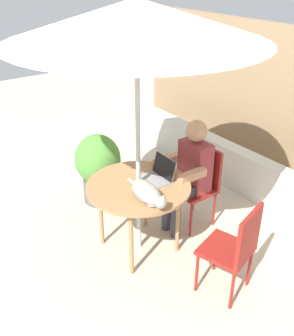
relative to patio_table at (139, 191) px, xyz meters
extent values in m
plane|color=beige|center=(0.00, 0.00, -0.68)|extent=(14.00, 14.00, 0.00)
cube|color=beige|center=(0.00, 1.70, -0.41)|extent=(5.33, 0.20, 0.54)
cylinder|color=#9E754C|center=(0.00, 0.00, 0.05)|extent=(1.00, 1.00, 0.03)
cylinder|color=#9E754C|center=(0.27, 0.27, -0.32)|extent=(0.04, 0.04, 0.71)
cylinder|color=#9E754C|center=(-0.27, 0.27, -0.32)|extent=(0.04, 0.04, 0.71)
cylinder|color=#9E754C|center=(-0.27, -0.27, -0.32)|extent=(0.04, 0.04, 0.71)
cylinder|color=#9E754C|center=(0.27, -0.27, -0.32)|extent=(0.04, 0.04, 0.71)
cylinder|color=#B7B7BC|center=(0.00, 0.00, 0.42)|extent=(0.04, 0.04, 2.21)
cone|color=beige|center=(0.00, 0.00, 1.54)|extent=(2.13, 2.13, 0.32)
sphere|color=#B7B7BC|center=(0.00, 0.00, 1.56)|extent=(0.06, 0.06, 0.06)
cube|color=maroon|center=(0.00, 0.72, -0.25)|extent=(0.40, 0.40, 0.04)
cube|color=maroon|center=(0.00, 0.90, -0.01)|extent=(0.40, 0.04, 0.44)
cylinder|color=maroon|center=(0.17, 0.89, -0.47)|extent=(0.03, 0.03, 0.42)
cylinder|color=maroon|center=(-0.17, 0.89, -0.47)|extent=(0.03, 0.03, 0.42)
cylinder|color=maroon|center=(-0.17, 0.55, -0.47)|extent=(0.03, 0.03, 0.42)
cylinder|color=maroon|center=(0.17, 0.55, -0.47)|extent=(0.03, 0.03, 0.42)
cube|color=maroon|center=(0.91, 0.28, -0.25)|extent=(0.50, 0.50, 0.04)
cube|color=maroon|center=(1.08, 0.33, -0.01)|extent=(0.15, 0.39, 0.44)
cylinder|color=maroon|center=(1.12, 0.17, -0.47)|extent=(0.03, 0.03, 0.42)
cylinder|color=maroon|center=(1.02, 0.49, -0.47)|extent=(0.03, 0.03, 0.42)
cylinder|color=maroon|center=(0.69, 0.39, -0.47)|extent=(0.03, 0.03, 0.42)
cylinder|color=maroon|center=(0.79, 0.07, -0.47)|extent=(0.03, 0.03, 0.42)
cube|color=maroon|center=(0.00, 0.72, 0.04)|extent=(0.34, 0.20, 0.54)
sphere|color=tan|center=(0.00, 0.71, 0.44)|extent=(0.22, 0.22, 0.22)
cube|color=#383842|center=(-0.08, 0.57, -0.18)|extent=(0.12, 0.30, 0.12)
cylinder|color=#383842|center=(-0.08, 0.42, -0.45)|extent=(0.10, 0.10, 0.45)
cube|color=#383842|center=(0.08, 0.57, -0.18)|extent=(0.12, 0.30, 0.12)
cylinder|color=#383842|center=(0.08, 0.42, -0.45)|extent=(0.10, 0.10, 0.45)
cube|color=tan|center=(-0.20, 0.50, 0.09)|extent=(0.08, 0.32, 0.08)
cube|color=tan|center=(0.20, 0.50, 0.09)|extent=(0.08, 0.32, 0.08)
cube|color=gray|center=(0.02, 0.18, 0.07)|extent=(0.30, 0.23, 0.02)
cube|color=black|center=(0.02, 0.28, 0.18)|extent=(0.30, 0.06, 0.20)
cube|color=gray|center=(0.02, 0.29, 0.18)|extent=(0.30, 0.06, 0.20)
ellipsoid|color=gray|center=(0.26, -0.09, 0.15)|extent=(0.41, 0.22, 0.17)
sphere|color=gray|center=(0.48, -0.11, 0.17)|extent=(0.11, 0.11, 0.11)
ellipsoid|color=white|center=(0.37, -0.10, 0.11)|extent=(0.13, 0.13, 0.09)
cylinder|color=gray|center=(-0.02, -0.04, 0.09)|extent=(0.18, 0.05, 0.04)
cone|color=gray|center=(0.48, -0.14, 0.22)|extent=(0.04, 0.04, 0.03)
cone|color=gray|center=(0.49, -0.08, 0.22)|extent=(0.04, 0.04, 0.03)
cylinder|color=#595654|center=(-1.01, 0.12, -0.53)|extent=(0.39, 0.39, 0.31)
ellipsoid|color=#4C8C38|center=(-1.01, 0.12, -0.12)|extent=(0.54, 0.54, 0.60)
camera|label=1|loc=(2.64, -1.80, 1.97)|focal=41.98mm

